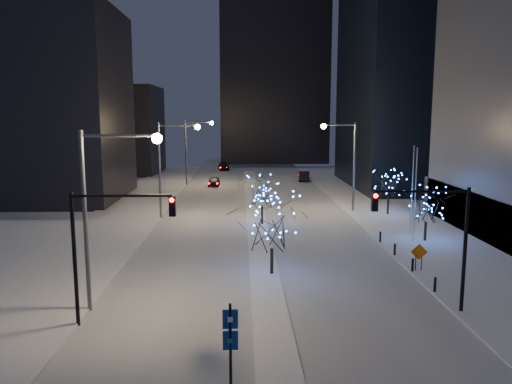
{
  "coord_description": "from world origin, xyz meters",
  "views": [
    {
      "loc": [
        -1.54,
        -24.69,
        10.79
      ],
      "look_at": [
        -0.42,
        12.65,
        5.0
      ],
      "focal_mm": 35.0,
      "sensor_mm": 36.0,
      "label": 1
    }
  ],
  "objects_px": {
    "street_lamp_w_near": "(104,195)",
    "wayfinding_sign": "(230,336)",
    "car_far": "(224,167)",
    "car_near": "(214,182)",
    "holiday_tree_median_far": "(262,191)",
    "traffic_signal_east": "(438,229)",
    "street_lamp_w_far": "(193,143)",
    "holiday_tree_median_near": "(272,225)",
    "street_lamp_east": "(346,155)",
    "car_mid": "(304,176)",
    "traffic_signal_west": "(105,236)",
    "street_lamp_w_mid": "(170,157)",
    "holiday_tree_plaza_near": "(427,206)",
    "construction_sign": "(419,254)",
    "holiday_tree_plaza_far": "(389,184)"
  },
  "relations": [
    {
      "from": "traffic_signal_west",
      "to": "street_lamp_w_mid",
      "type": "bearing_deg",
      "value": 91.06
    },
    {
      "from": "street_lamp_east",
      "to": "holiday_tree_median_near",
      "type": "bearing_deg",
      "value": -113.39
    },
    {
      "from": "car_far",
      "to": "wayfinding_sign",
      "type": "bearing_deg",
      "value": -94.94
    },
    {
      "from": "holiday_tree_median_near",
      "to": "wayfinding_sign",
      "type": "relative_size",
      "value": 1.54
    },
    {
      "from": "street_lamp_w_mid",
      "to": "holiday_tree_median_far",
      "type": "relative_size",
      "value": 2.01
    },
    {
      "from": "holiday_tree_median_near",
      "to": "holiday_tree_median_far",
      "type": "relative_size",
      "value": 1.07
    },
    {
      "from": "street_lamp_w_far",
      "to": "car_near",
      "type": "xyz_separation_m",
      "value": [
        3.23,
        -1.05,
        -5.78
      ]
    },
    {
      "from": "street_lamp_w_near",
      "to": "holiday_tree_median_far",
      "type": "relative_size",
      "value": 2.01
    },
    {
      "from": "street_lamp_east",
      "to": "holiday_tree_plaza_far",
      "type": "xyz_separation_m",
      "value": [
        4.28,
        -2.01,
        -3.03
      ]
    },
    {
      "from": "street_lamp_east",
      "to": "holiday_tree_median_far",
      "type": "relative_size",
      "value": 2.01
    },
    {
      "from": "car_mid",
      "to": "holiday_tree_median_far",
      "type": "height_order",
      "value": "holiday_tree_median_far"
    },
    {
      "from": "construction_sign",
      "to": "street_lamp_w_far",
      "type": "bearing_deg",
      "value": 120.47
    },
    {
      "from": "street_lamp_w_near",
      "to": "car_mid",
      "type": "distance_m",
      "value": 57.76
    },
    {
      "from": "street_lamp_w_far",
      "to": "wayfinding_sign",
      "type": "distance_m",
      "value": 58.58
    },
    {
      "from": "traffic_signal_west",
      "to": "holiday_tree_plaza_near",
      "type": "height_order",
      "value": "traffic_signal_west"
    },
    {
      "from": "car_near",
      "to": "holiday_tree_median_far",
      "type": "relative_size",
      "value": 0.84
    },
    {
      "from": "holiday_tree_plaza_far",
      "to": "street_lamp_w_far",
      "type": "bearing_deg",
      "value": 134.14
    },
    {
      "from": "street_lamp_w_far",
      "to": "wayfinding_sign",
      "type": "height_order",
      "value": "street_lamp_w_far"
    },
    {
      "from": "street_lamp_east",
      "to": "car_mid",
      "type": "distance_m",
      "value": 27.27
    },
    {
      "from": "street_lamp_w_near",
      "to": "street_lamp_w_mid",
      "type": "xyz_separation_m",
      "value": [
        0.0,
        25.0,
        0.0
      ]
    },
    {
      "from": "street_lamp_w_near",
      "to": "holiday_tree_median_far",
      "type": "xyz_separation_m",
      "value": [
        9.44,
        21.29,
        -3.1
      ]
    },
    {
      "from": "traffic_signal_east",
      "to": "car_mid",
      "type": "bearing_deg",
      "value": 90.09
    },
    {
      "from": "street_lamp_w_mid",
      "to": "street_lamp_east",
      "type": "bearing_deg",
      "value": 8.96
    },
    {
      "from": "holiday_tree_plaza_far",
      "to": "traffic_signal_west",
      "type": "bearing_deg",
      "value": -129.17
    },
    {
      "from": "car_far",
      "to": "holiday_tree_median_near",
      "type": "bearing_deg",
      "value": -92.31
    },
    {
      "from": "traffic_signal_west",
      "to": "wayfinding_sign",
      "type": "bearing_deg",
      "value": -42.96
    },
    {
      "from": "street_lamp_w_far",
      "to": "construction_sign",
      "type": "bearing_deg",
      "value": -65.91
    },
    {
      "from": "construction_sign",
      "to": "holiday_tree_plaza_far",
      "type": "bearing_deg",
      "value": 85.83
    },
    {
      "from": "traffic_signal_west",
      "to": "holiday_tree_median_far",
      "type": "relative_size",
      "value": 1.41
    },
    {
      "from": "traffic_signal_east",
      "to": "wayfinding_sign",
      "type": "relative_size",
      "value": 2.03
    },
    {
      "from": "street_lamp_east",
      "to": "traffic_signal_west",
      "type": "bearing_deg",
      "value": -121.69
    },
    {
      "from": "traffic_signal_west",
      "to": "holiday_tree_median_near",
      "type": "distance_m",
      "value": 11.96
    },
    {
      "from": "street_lamp_w_near",
      "to": "holiday_tree_plaza_far",
      "type": "bearing_deg",
      "value": 48.12
    },
    {
      "from": "traffic_signal_east",
      "to": "car_far",
      "type": "height_order",
      "value": "traffic_signal_east"
    },
    {
      "from": "car_near",
      "to": "car_far",
      "type": "height_order",
      "value": "car_near"
    },
    {
      "from": "traffic_signal_east",
      "to": "construction_sign",
      "type": "bearing_deg",
      "value": 76.43
    },
    {
      "from": "street_lamp_east",
      "to": "holiday_tree_plaza_near",
      "type": "relative_size",
      "value": 2.18
    },
    {
      "from": "street_lamp_w_far",
      "to": "holiday_tree_plaza_near",
      "type": "bearing_deg",
      "value": -56.98
    },
    {
      "from": "street_lamp_w_near",
      "to": "wayfinding_sign",
      "type": "distance_m",
      "value": 11.46
    },
    {
      "from": "street_lamp_east",
      "to": "traffic_signal_west",
      "type": "xyz_separation_m",
      "value": [
        -18.52,
        -30.0,
        -1.69
      ]
    },
    {
      "from": "holiday_tree_median_far",
      "to": "construction_sign",
      "type": "relative_size",
      "value": 2.61
    },
    {
      "from": "car_mid",
      "to": "car_far",
      "type": "bearing_deg",
      "value": -42.71
    },
    {
      "from": "traffic_signal_east",
      "to": "holiday_tree_median_near",
      "type": "distance_m",
      "value": 10.94
    },
    {
      "from": "traffic_signal_east",
      "to": "street_lamp_w_near",
      "type": "bearing_deg",
      "value": 176.79
    },
    {
      "from": "traffic_signal_east",
      "to": "holiday_tree_plaza_near",
      "type": "height_order",
      "value": "traffic_signal_east"
    },
    {
      "from": "holiday_tree_median_near",
      "to": "holiday_tree_plaza_far",
      "type": "relative_size",
      "value": 1.06
    },
    {
      "from": "street_lamp_w_near",
      "to": "street_lamp_w_mid",
      "type": "bearing_deg",
      "value": 90.0
    },
    {
      "from": "traffic_signal_east",
      "to": "holiday_tree_median_far",
      "type": "xyz_separation_m",
      "value": [
        -8.44,
        22.29,
        -1.36
      ]
    },
    {
      "from": "car_far",
      "to": "holiday_tree_median_near",
      "type": "height_order",
      "value": "holiday_tree_median_near"
    },
    {
      "from": "traffic_signal_east",
      "to": "construction_sign",
      "type": "distance_m",
      "value": 8.13
    }
  ]
}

